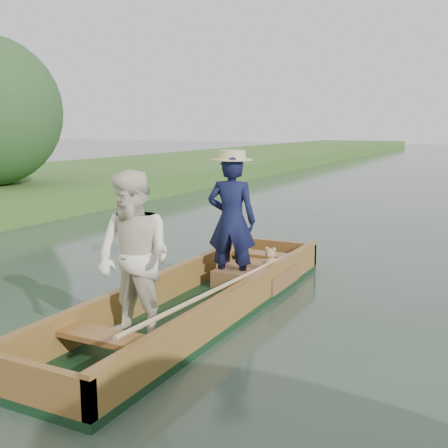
% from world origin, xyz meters
% --- Properties ---
extents(ground, '(120.00, 120.00, 0.00)m').
position_xyz_m(ground, '(0.00, 0.00, 0.00)').
color(ground, '#283D30').
rests_on(ground, ground).
extents(trees_far, '(22.34, 10.64, 4.34)m').
position_xyz_m(trees_far, '(0.36, 8.15, 2.37)').
color(trees_far, '#47331E').
rests_on(trees_far, ground).
extents(punt, '(1.13, 5.00, 1.78)m').
position_xyz_m(punt, '(-0.02, -0.11, 0.58)').
color(punt, black).
rests_on(punt, ground).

